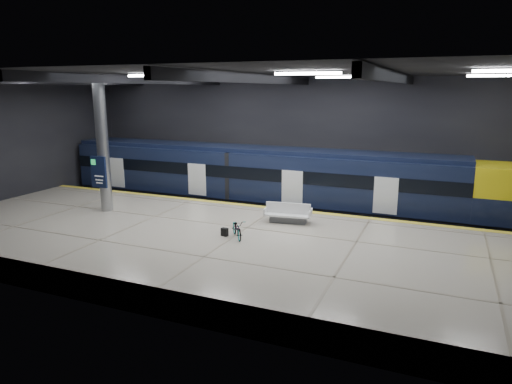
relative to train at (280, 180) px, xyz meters
The scene contains 10 objects.
ground 5.91m from the train, 82.51° to the right, with size 30.00×30.00×0.00m, color black.
room_shell 6.64m from the train, 82.52° to the right, with size 30.10×16.10×8.05m.
platform 8.17m from the train, 84.83° to the right, with size 30.00×11.00×1.10m, color beige.
safety_strip 3.00m from the train, 75.25° to the right, with size 30.00×0.40×0.01m, color yellow.
rails 2.11m from the train, ahead, with size 30.00×1.52×0.16m.
train is the anchor object (origin of this frame).
bench 5.49m from the train, 66.20° to the right, with size 2.29×1.19×0.97m.
bicycle 8.04m from the train, 83.35° to the right, with size 0.55×1.56×0.82m, color #99999E.
pannier_bag 8.01m from the train, 87.64° to the right, with size 0.30×0.18×0.35m, color black.
info_column 10.06m from the train, 138.13° to the right, with size 0.90×0.78×6.90m.
Camera 1 is at (8.13, -19.27, 7.30)m, focal length 32.00 mm.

